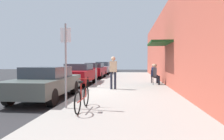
# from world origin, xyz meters

# --- Properties ---
(ground_plane) EXTENTS (60.00, 60.00, 0.00)m
(ground_plane) POSITION_xyz_m (0.00, 0.00, 0.00)
(ground_plane) COLOR #2D2D30
(sidewalk_slab) EXTENTS (4.50, 32.00, 0.12)m
(sidewalk_slab) POSITION_xyz_m (2.25, 2.00, 0.06)
(sidewalk_slab) COLOR #9E9B93
(sidewalk_slab) RESTS_ON ground_plane
(building_facade) EXTENTS (1.40, 32.00, 5.09)m
(building_facade) POSITION_xyz_m (4.64, 2.00, 2.55)
(building_facade) COLOR #BC5442
(building_facade) RESTS_ON ground_plane
(parked_car_0) EXTENTS (1.80, 4.40, 1.34)m
(parked_car_0) POSITION_xyz_m (-1.10, -1.39, 0.70)
(parked_car_0) COLOR #47514C
(parked_car_0) RESTS_ON ground_plane
(parked_car_1) EXTENTS (1.80, 4.40, 1.41)m
(parked_car_1) POSITION_xyz_m (-1.10, 3.90, 0.74)
(parked_car_1) COLOR maroon
(parked_car_1) RESTS_ON ground_plane
(parked_car_2) EXTENTS (1.80, 4.40, 1.42)m
(parked_car_2) POSITION_xyz_m (-1.10, 9.67, 0.74)
(parked_car_2) COLOR maroon
(parked_car_2) RESTS_ON ground_plane
(parked_car_3) EXTENTS (1.80, 4.40, 1.50)m
(parked_car_3) POSITION_xyz_m (-1.10, 15.39, 0.77)
(parked_car_3) COLOR #B7B7BC
(parked_car_3) RESTS_ON ground_plane
(parked_car_4) EXTENTS (1.80, 4.40, 1.48)m
(parked_car_4) POSITION_xyz_m (-1.10, 20.80, 0.77)
(parked_car_4) COLOR #B7B7BC
(parked_car_4) RESTS_ON ground_plane
(parking_meter) EXTENTS (0.12, 0.10, 1.32)m
(parking_meter) POSITION_xyz_m (0.45, 1.68, 0.89)
(parking_meter) COLOR slate
(parking_meter) RESTS_ON sidewalk_slab
(street_sign) EXTENTS (0.32, 0.06, 2.60)m
(street_sign) POSITION_xyz_m (0.40, -3.44, 1.64)
(street_sign) COLOR gray
(street_sign) RESTS_ON sidewalk_slab
(bicycle_0) EXTENTS (0.46, 1.71, 0.90)m
(bicycle_0) POSITION_xyz_m (0.96, -3.64, 0.48)
(bicycle_0) COLOR black
(bicycle_0) RESTS_ON sidewalk_slab
(cafe_chair_0) EXTENTS (0.48, 0.48, 0.87)m
(cafe_chair_0) POSITION_xyz_m (3.87, 3.47, 0.62)
(cafe_chair_0) COLOR black
(cafe_chair_0) RESTS_ON sidewalk_slab
(seated_patron_0) EXTENTS (0.46, 0.39, 1.29)m
(seated_patron_0) POSITION_xyz_m (3.93, 3.46, 0.82)
(seated_patron_0) COLOR #232838
(seated_patron_0) RESTS_ON sidewalk_slab
(cafe_chair_1) EXTENTS (0.52, 0.52, 0.87)m
(cafe_chair_1) POSITION_xyz_m (3.87, 4.41, 0.62)
(cafe_chair_1) COLOR black
(cafe_chair_1) RESTS_ON sidewalk_slab
(seated_patron_1) EXTENTS (0.48, 0.43, 1.29)m
(seated_patron_1) POSITION_xyz_m (3.93, 4.40, 0.82)
(seated_patron_1) COLOR #232838
(seated_patron_1) RESTS_ON sidewalk_slab
(pedestrian_standing) EXTENTS (0.36, 0.22, 1.70)m
(pedestrian_standing) POSITION_xyz_m (1.46, 1.04, 1.12)
(pedestrian_standing) COLOR #232838
(pedestrian_standing) RESTS_ON sidewalk_slab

